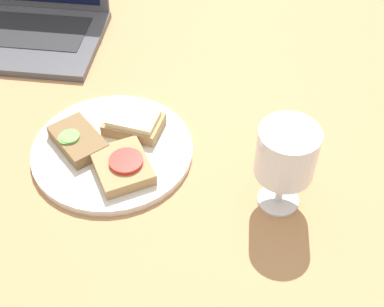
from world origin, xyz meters
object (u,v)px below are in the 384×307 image
object	(u,v)px
sandwich_with_cheese	(134,123)
plate	(113,150)
sandwich_with_tomato	(123,166)
laptop	(17,13)
wine_glass	(286,156)
sandwich_with_cucumber	(78,140)

from	to	relation	value
sandwich_with_cheese	plate	bearing A→B (deg)	-119.47
sandwich_with_tomato	laptop	world-z (taller)	laptop
plate	sandwich_with_tomato	xyz separation A→B (cm)	(2.82, -4.64, 1.72)
sandwich_with_cheese	laptop	distance (cm)	40.22
sandwich_with_tomato	laptop	distance (cm)	47.18
wine_glass	laptop	xyz separation A→B (cm)	(-53.25, 38.64, -5.77)
sandwich_with_cheese	laptop	bearing A→B (deg)	137.08
sandwich_with_tomato	wine_glass	xyz separation A→B (cm)	(23.65, -1.93, 7.42)
sandwich_with_tomato	sandwich_with_cucumber	bearing A→B (deg)	151.12
sandwich_with_cucumber	plate	bearing A→B (deg)	0.90
plate	sandwich_with_cucumber	size ratio (longest dim) A/B	2.32
sandwich_with_cheese	sandwich_with_cucumber	size ratio (longest dim) A/B	0.91
laptop	sandwich_with_cucumber	bearing A→B (deg)	-56.43
sandwich_with_cheese	wine_glass	size ratio (longest dim) A/B	0.71
sandwich_with_cucumber	wine_glass	xyz separation A→B (cm)	(31.91, -6.49, 7.43)
laptop	sandwich_with_tomato	bearing A→B (deg)	-51.12
sandwich_with_cucumber	wine_glass	bearing A→B (deg)	-11.50
sandwich_with_cucumber	laptop	size ratio (longest dim) A/B	0.32
sandwich_with_cheese	sandwich_with_tomato	size ratio (longest dim) A/B	0.83
wine_glass	laptop	size ratio (longest dim) A/B	0.41
sandwich_with_cucumber	laptop	bearing A→B (deg)	123.57
plate	sandwich_with_tomato	distance (cm)	5.70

